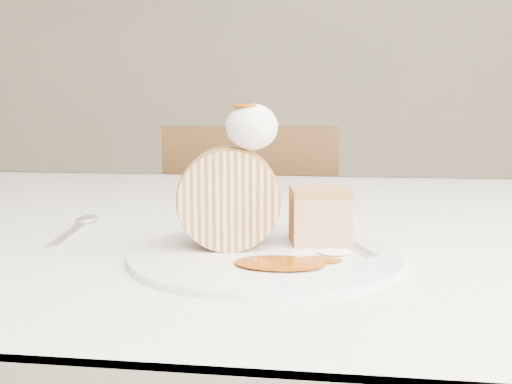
# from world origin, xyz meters

# --- Properties ---
(table) EXTENTS (1.40, 0.90, 0.75)m
(table) POSITION_xyz_m (0.00, 0.20, 0.66)
(table) COLOR silver
(table) RESTS_ON ground
(chair_far) EXTENTS (0.40, 0.40, 0.85)m
(chair_far) POSITION_xyz_m (-0.12, 0.86, 0.48)
(chair_far) COLOR brown
(chair_far) RESTS_ON ground
(plate) EXTENTS (0.28, 0.28, 0.01)m
(plate) POSITION_xyz_m (0.01, -0.02, 0.75)
(plate) COLOR white
(plate) RESTS_ON table
(roulade_slice) EXTENTS (0.10, 0.06, 0.09)m
(roulade_slice) POSITION_xyz_m (-0.03, -0.01, 0.80)
(roulade_slice) COLOR beige
(roulade_slice) RESTS_ON plate
(cake_chunk) EXTENTS (0.06, 0.06, 0.04)m
(cake_chunk) POSITION_xyz_m (0.05, 0.02, 0.78)
(cake_chunk) COLOR tan
(cake_chunk) RESTS_ON plate
(whipped_cream) EXTENTS (0.05, 0.05, 0.04)m
(whipped_cream) POSITION_xyz_m (-0.01, -0.01, 0.87)
(whipped_cream) COLOR white
(whipped_cream) RESTS_ON roulade_slice
(caramel_drizzle) EXTENTS (0.02, 0.02, 0.01)m
(caramel_drizzle) POSITION_xyz_m (-0.01, -0.02, 0.89)
(caramel_drizzle) COLOR #813505
(caramel_drizzle) RESTS_ON whipped_cream
(caramel_pool) EXTENTS (0.08, 0.06, 0.00)m
(caramel_pool) POSITION_xyz_m (0.02, -0.06, 0.76)
(caramel_pool) COLOR #813505
(caramel_pool) RESTS_ON plate
(fork) EXTENTS (0.07, 0.14, 0.00)m
(fork) POSITION_xyz_m (0.08, 0.01, 0.76)
(fork) COLOR silver
(fork) RESTS_ON plate
(spoon) EXTENTS (0.05, 0.15, 0.00)m
(spoon) POSITION_xyz_m (-0.21, 0.04, 0.75)
(spoon) COLOR silver
(spoon) RESTS_ON table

